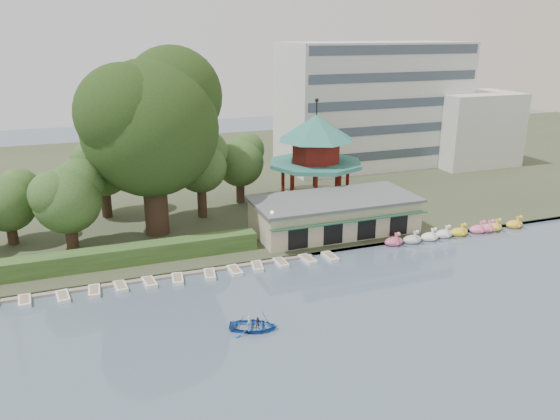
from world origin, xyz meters
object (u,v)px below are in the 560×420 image
dock (143,278)px  boathouse (334,214)px  big_tree (151,119)px  pavilion (316,151)px  rowboat_with_passengers (254,323)px

dock → boathouse: 22.62m
boathouse → dock: bearing=-167.8°
boathouse → big_tree: bearing=161.6°
boathouse → pavilion: size_ratio=1.38×
dock → rowboat_with_passengers: (7.07, -12.18, 0.43)m
pavilion → big_tree: 21.91m
boathouse → rowboat_with_passengers: boathouse is taller
boathouse → pavilion: 11.43m
boathouse → big_tree: (-18.80, 6.26, 10.89)m
dock → pavilion: 29.14m
pavilion → big_tree: bearing=-169.7°
big_tree → dock: bearing=-106.2°
boathouse → big_tree: size_ratio=0.91×
big_tree → rowboat_with_passengers: 26.75m
big_tree → pavilion: bearing=10.3°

